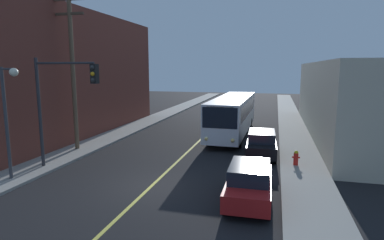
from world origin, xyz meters
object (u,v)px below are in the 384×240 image
at_px(city_bus, 233,114).
at_px(street_lamp_left, 9,107).
at_px(parked_car_red, 249,182).
at_px(traffic_signal_left_corner, 62,93).
at_px(utility_pole_near, 73,64).
at_px(parked_car_black, 261,143).
at_px(fire_hydrant, 296,158).

xyz_separation_m(city_bus, street_lamp_left, (-9.03, -13.99, 1.92)).
xyz_separation_m(parked_car_red, traffic_signal_left_corner, (-10.07, 1.72, 3.46)).
height_order(parked_car_red, utility_pole_near, utility_pole_near).
bearing_deg(parked_car_black, parked_car_red, -91.39).
bearing_deg(utility_pole_near, traffic_signal_left_corner, -62.95).
xyz_separation_m(traffic_signal_left_corner, street_lamp_left, (-1.42, -2.20, -0.56)).
bearing_deg(street_lamp_left, parked_car_red, 2.35).
relative_size(parked_car_red, parked_car_black, 0.99).
height_order(parked_car_black, utility_pole_near, utility_pole_near).
height_order(parked_car_black, street_lamp_left, street_lamp_left).
distance_m(street_lamp_left, fire_hydrant, 15.22).
bearing_deg(city_bus, parked_car_red, -79.67).
height_order(city_bus, street_lamp_left, street_lamp_left).
distance_m(city_bus, traffic_signal_left_corner, 14.25).
bearing_deg(utility_pole_near, parked_car_black, 8.09).
distance_m(parked_car_black, utility_pole_near, 13.37).
xyz_separation_m(parked_car_red, fire_hydrant, (2.19, 5.42, -0.26)).
distance_m(utility_pole_near, street_lamp_left, 6.52).
distance_m(parked_car_black, fire_hydrant, 2.85).
xyz_separation_m(city_bus, utility_pole_near, (-9.63, -7.84, 4.03)).
xyz_separation_m(utility_pole_near, street_lamp_left, (0.60, -6.14, -2.11)).
bearing_deg(fire_hydrant, parked_car_black, 135.09).
distance_m(parked_car_red, traffic_signal_left_corner, 10.79).
bearing_deg(parked_car_red, parked_car_black, 88.61).
distance_m(parked_car_black, street_lamp_left, 14.38).
height_order(utility_pole_near, fire_hydrant, utility_pole_near).
relative_size(parked_car_red, traffic_signal_left_corner, 0.74).
xyz_separation_m(parked_car_black, street_lamp_left, (-11.67, -7.89, 2.90)).
bearing_deg(street_lamp_left, city_bus, 57.16).
height_order(parked_car_black, fire_hydrant, parked_car_black).
xyz_separation_m(parked_car_black, fire_hydrant, (2.01, -2.00, -0.26)).
bearing_deg(city_bus, utility_pole_near, -140.83).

